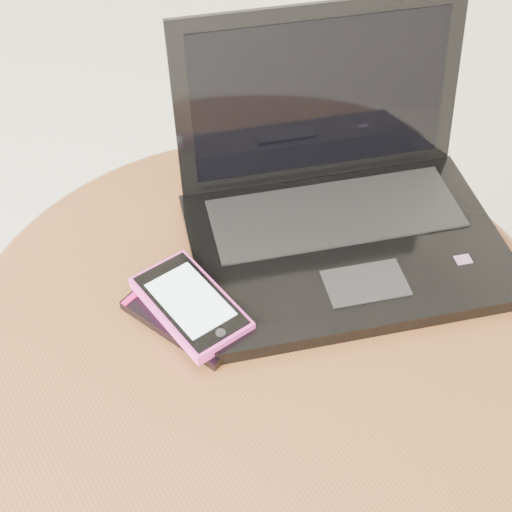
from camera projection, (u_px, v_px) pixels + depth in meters
table at (263, 383)px, 0.83m from camera, size 0.63×0.63×0.50m
laptop at (339, 203)px, 0.82m from camera, size 0.41×0.37×0.22m
phone_black at (187, 315)px, 0.75m from camera, size 0.11×0.14×0.01m
phone_pink at (191, 304)px, 0.75m from camera, size 0.08×0.13×0.02m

